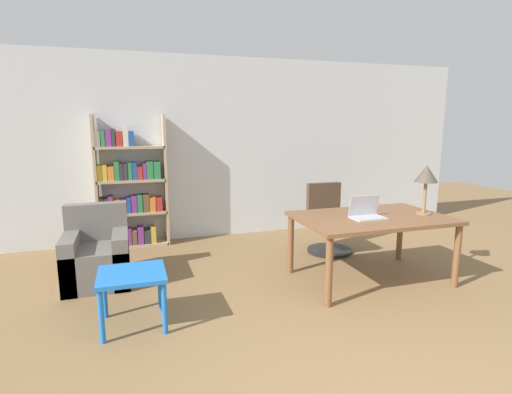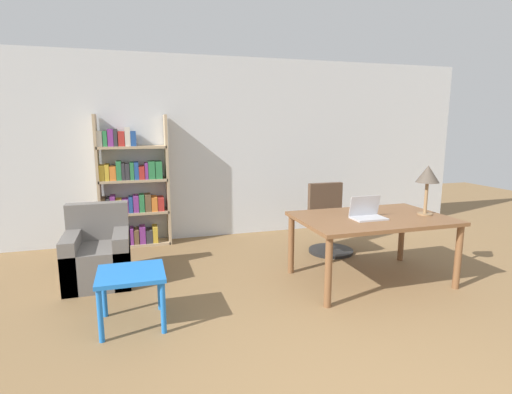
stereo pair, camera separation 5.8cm
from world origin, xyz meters
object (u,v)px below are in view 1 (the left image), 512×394
at_px(desk, 371,223).
at_px(armchair, 97,257).
at_px(bookshelf, 129,191).
at_px(laptop, 367,213).
at_px(side_table_blue, 132,281).
at_px(table_lamp, 426,176).
at_px(office_chair, 328,223).

height_order(desk, armchair, armchair).
bearing_deg(bookshelf, laptop, -42.13).
relative_size(laptop, bookshelf, 0.19).
relative_size(desk, armchair, 1.94).
relative_size(desk, bookshelf, 0.88).
bearing_deg(desk, laptop, -151.21).
xyz_separation_m(desk, bookshelf, (-2.51, 2.12, 0.15)).
xyz_separation_m(desk, side_table_blue, (-2.52, -0.28, -0.24)).
bearing_deg(laptop, armchair, 161.97).
bearing_deg(desk, armchair, 163.58).
bearing_deg(bookshelf, armchair, -106.28).
distance_m(side_table_blue, armchair, 1.19).
xyz_separation_m(side_table_blue, armchair, (-0.36, 1.13, -0.12)).
xyz_separation_m(table_lamp, side_table_blue, (-3.14, -0.20, -0.75)).
bearing_deg(office_chair, desk, -92.66).
height_order(office_chair, bookshelf, bookshelf).
distance_m(desk, table_lamp, 0.81).
distance_m(office_chair, armchair, 2.94).
xyz_separation_m(office_chair, armchair, (-2.93, -0.23, -0.11)).
bearing_deg(armchair, table_lamp, -14.82).
bearing_deg(table_lamp, armchair, 165.18).
bearing_deg(office_chair, table_lamp, -63.71).
distance_m(table_lamp, side_table_blue, 3.24).
bearing_deg(laptop, desk, 28.79).
xyz_separation_m(office_chair, side_table_blue, (-2.57, -1.35, 0.01)).
xyz_separation_m(table_lamp, bookshelf, (-3.13, 2.20, -0.36)).
bearing_deg(armchair, side_table_blue, -72.43).
distance_m(desk, side_table_blue, 2.55).
bearing_deg(laptop, side_table_blue, -174.75).
distance_m(desk, armchair, 3.03).
distance_m(laptop, side_table_blue, 2.46).
distance_m(laptop, bookshelf, 3.25).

